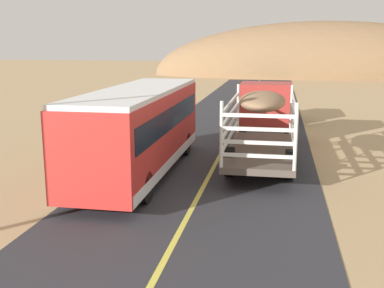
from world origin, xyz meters
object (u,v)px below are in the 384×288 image
at_px(car_far, 275,103).
at_px(boulder_mid_field, 98,105).
at_px(bus, 139,128).
at_px(livestock_truck, 264,112).

bearing_deg(car_far, boulder_mid_field, 168.82).
bearing_deg(bus, livestock_truck, 46.80).
height_order(livestock_truck, bus, bus).
relative_size(livestock_truck, boulder_mid_field, 5.88).
distance_m(bus, boulder_mid_field, 17.98).
height_order(car_far, boulder_mid_field, car_far).
height_order(livestock_truck, car_far, livestock_truck).
height_order(bus, car_far, bus).
relative_size(car_far, boulder_mid_field, 2.80).
height_order(livestock_truck, boulder_mid_field, livestock_truck).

